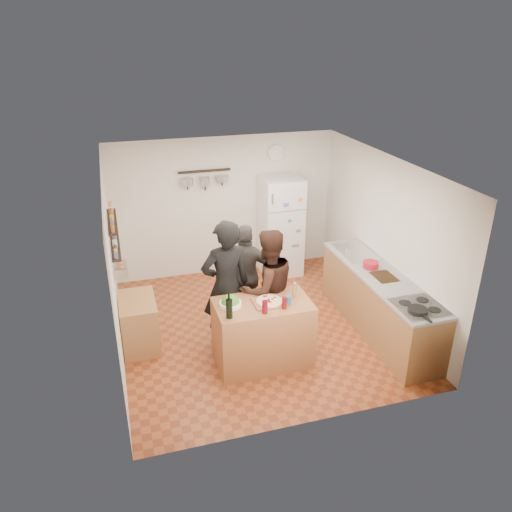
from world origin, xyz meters
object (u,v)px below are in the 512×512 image
object	(u,v)px
salt_canister	(288,300)
person_back	(246,275)
pepper_mill	(294,291)
salad_bowl	(230,304)
side_table	(139,323)
skillet	(418,310)
red_bowl	(371,265)
person_left	(226,286)
counter_run	(379,303)
prep_island	(263,333)
fridge	(280,226)
person_center	(268,289)
wall_clock	(276,153)
wine_bottle	(229,309)

from	to	relation	value
salt_canister	person_back	distance (m)	1.22
person_back	pepper_mill	bearing A→B (deg)	129.20
salad_bowl	side_table	bearing A→B (deg)	144.35
skillet	red_bowl	size ratio (longest dim) A/B	1.09
person_left	counter_run	distance (m)	2.31
prep_island	salt_canister	distance (m)	0.61
counter_run	prep_island	bearing A→B (deg)	-171.46
salad_bowl	person_left	world-z (taller)	person_left
prep_island	side_table	size ratio (longest dim) A/B	1.56
skillet	fridge	world-z (taller)	fridge
counter_run	red_bowl	size ratio (longest dim) A/B	11.48
salad_bowl	red_bowl	bearing A→B (deg)	12.19
person_back	side_table	distance (m)	1.70
person_back	side_table	bearing A→B (deg)	25.71
person_center	salt_canister	bearing A→B (deg)	87.60
salt_canister	counter_run	distance (m)	1.71
person_center	person_left	bearing A→B (deg)	-21.38
salad_bowl	wall_clock	distance (m)	3.47
person_center	skillet	bearing A→B (deg)	130.08
person_back	wall_clock	xyz separation A→B (m)	(1.06, 1.85, 1.36)
skillet	fridge	bearing A→B (deg)	100.96
fridge	pepper_mill	bearing A→B (deg)	-105.08
side_table	fridge	bearing A→B (deg)	32.55
salad_bowl	skillet	size ratio (longest dim) A/B	1.14
wine_bottle	person_left	size ratio (longest dim) A/B	0.13
skillet	salt_canister	bearing A→B (deg)	156.17
person_left	salt_canister	bearing A→B (deg)	130.27
red_bowl	wall_clock	bearing A→B (deg)	106.41
person_center	counter_run	size ratio (longest dim) A/B	0.66
wall_clock	side_table	xyz separation A→B (m)	(-2.69, -2.05, -1.78)
red_bowl	wall_clock	size ratio (longest dim) A/B	0.76
person_back	side_table	size ratio (longest dim) A/B	1.98
prep_island	person_left	world-z (taller)	person_left
salt_canister	wine_bottle	bearing A→B (deg)	-172.87
wine_bottle	red_bowl	world-z (taller)	wine_bottle
person_left	person_back	distance (m)	0.72
fridge	side_table	xyz separation A→B (m)	(-2.69, -1.72, -0.54)
person_center	wall_clock	distance (m)	2.94
pepper_mill	side_table	xyz separation A→B (m)	(-2.01, 0.82, -0.63)
prep_island	skillet	world-z (taller)	skillet
person_center	counter_run	distance (m)	1.74
salt_canister	person_back	bearing A→B (deg)	100.91
salad_bowl	wall_clock	size ratio (longest dim) A/B	0.95
side_table	wall_clock	bearing A→B (deg)	37.27
salad_bowl	pepper_mill	xyz separation A→B (m)	(0.87, 0.00, 0.06)
wine_bottle	pepper_mill	world-z (taller)	wine_bottle
person_center	fridge	distance (m)	2.35
person_back	side_table	world-z (taller)	person_back
pepper_mill	wall_clock	distance (m)	3.16
person_left	salad_bowl	bearing A→B (deg)	77.21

